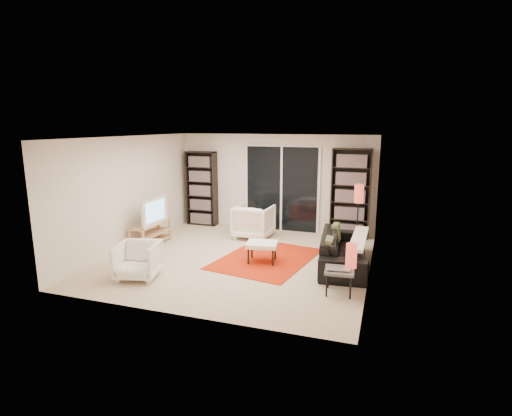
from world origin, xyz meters
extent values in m
plane|color=beige|center=(0.00, 0.00, 0.00)|extent=(5.00, 5.00, 0.00)
cube|color=silver|center=(0.00, 2.50, 1.20)|extent=(5.00, 0.02, 2.40)
cube|color=silver|center=(0.00, -2.50, 1.20)|extent=(5.00, 0.02, 2.40)
cube|color=silver|center=(-2.50, 0.00, 1.20)|extent=(0.02, 5.00, 2.40)
cube|color=silver|center=(2.50, 0.00, 1.20)|extent=(0.02, 5.00, 2.40)
cube|color=white|center=(0.00, 0.00, 2.40)|extent=(5.00, 5.00, 0.02)
cube|color=white|center=(0.20, 2.47, 1.05)|extent=(1.92, 0.06, 2.16)
cube|color=black|center=(0.20, 2.44, 1.05)|extent=(1.80, 0.02, 2.10)
cube|color=white|center=(0.20, 2.42, 1.05)|extent=(0.05, 0.02, 2.10)
cube|color=black|center=(-1.95, 2.34, 0.97)|extent=(0.80, 0.30, 1.95)
cube|color=brown|center=(-1.95, 2.32, 0.97)|extent=(0.70, 0.22, 1.85)
cube|color=black|center=(1.90, 2.34, 1.05)|extent=(0.90, 0.30, 2.10)
cube|color=brown|center=(1.90, 2.32, 1.05)|extent=(0.80, 0.22, 2.00)
cube|color=#E1AE81|center=(-2.21, 0.29, 0.48)|extent=(0.37, 1.16, 0.04)
cube|color=#E1AE81|center=(-2.21, 0.29, 0.25)|extent=(0.37, 1.16, 0.03)
cube|color=#E1AE81|center=(-2.21, 0.29, 0.06)|extent=(0.37, 1.16, 0.04)
cube|color=#E1AE81|center=(-2.37, -0.26, 0.25)|extent=(0.05, 0.05, 0.50)
cube|color=#E1AE81|center=(-2.37, 0.83, 0.25)|extent=(0.05, 0.05, 0.50)
cube|color=#E1AE81|center=(-2.05, -0.26, 0.25)|extent=(0.05, 0.05, 0.50)
cube|color=#E1AE81|center=(-2.05, 0.83, 0.25)|extent=(0.05, 0.05, 0.50)
imported|color=black|center=(-2.19, 0.29, 0.78)|extent=(0.14, 0.98, 0.56)
cube|color=#BB2409|center=(0.51, 0.18, 0.01)|extent=(1.99, 2.46, 0.01)
imported|color=black|center=(2.01, 0.30, 0.31)|extent=(1.03, 2.19, 0.62)
imported|color=white|center=(-0.23, 1.57, 0.39)|extent=(0.87, 0.89, 0.78)
imported|color=white|center=(-1.32, -1.49, 0.32)|extent=(0.83, 0.85, 0.64)
cube|color=white|center=(0.48, -0.02, 0.36)|extent=(0.66, 0.57, 0.08)
cylinder|color=black|center=(0.28, -0.25, 0.16)|extent=(0.04, 0.04, 0.32)
cylinder|color=black|center=(0.22, 0.13, 0.16)|extent=(0.04, 0.04, 0.32)
cylinder|color=black|center=(0.75, -0.18, 0.16)|extent=(0.04, 0.04, 0.32)
cylinder|color=black|center=(0.69, 0.20, 0.16)|extent=(0.04, 0.04, 0.32)
cube|color=#504F55|center=(2.09, -1.03, 0.38)|extent=(0.49, 0.49, 0.04)
cylinder|color=black|center=(1.92, -1.23, 0.19)|extent=(0.03, 0.03, 0.38)
cylinder|color=black|center=(1.89, -0.87, 0.19)|extent=(0.03, 0.03, 0.38)
cylinder|color=black|center=(2.28, -1.20, 0.19)|extent=(0.03, 0.03, 0.38)
cylinder|color=black|center=(2.25, -0.84, 0.19)|extent=(0.03, 0.03, 0.38)
imported|color=silver|center=(2.08, -1.15, 0.41)|extent=(0.39, 0.28, 0.03)
cylinder|color=#CE3F2C|center=(2.25, -0.89, 0.60)|extent=(0.18, 0.18, 0.39)
cylinder|color=black|center=(2.16, 1.34, 0.01)|extent=(0.21, 0.21, 0.03)
cylinder|color=black|center=(2.16, 1.34, 0.53)|extent=(0.03, 0.03, 1.07)
cylinder|color=#CE3F2C|center=(2.16, 1.34, 1.23)|extent=(0.19, 0.19, 0.38)
camera|label=1|loc=(2.73, -7.08, 2.64)|focal=28.00mm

